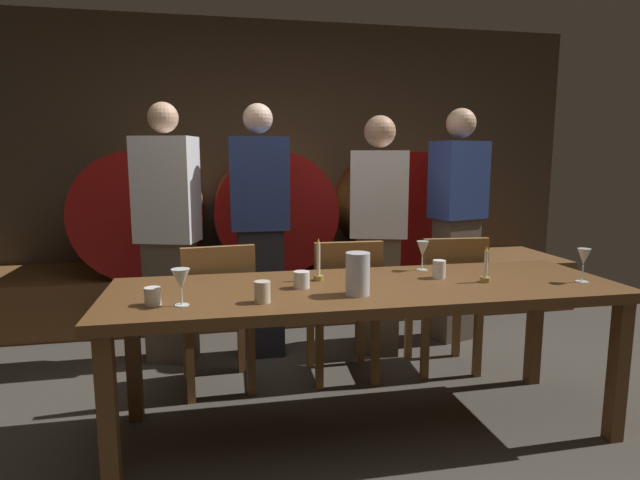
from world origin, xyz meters
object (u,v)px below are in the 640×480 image
object	(u,v)px
candle_left	(318,269)
chair_right	(447,297)
wine_barrel_center	(272,209)
wine_glass_left	(181,280)
guest_far_left	(168,233)
cup_far_right	(439,269)
guest_center_left	(260,230)
candle_right	(485,272)
dining_table	(367,299)
chair_center	(344,303)
wine_glass_center	(423,250)
cup_center_right	(302,280)
pitcher	(358,274)
guest_far_right	(457,223)
wine_barrel_left	(143,212)
cup_far_left	(153,296)
chair_left	(218,311)
wine_glass_right	(583,258)
cup_center_left	(262,292)
guest_center_right	(378,234)
wine_barrel_right	(397,207)

from	to	relation	value
candle_left	chair_right	bearing A→B (deg)	26.11
wine_barrel_center	chair_right	distance (m)	1.82
wine_glass_left	guest_far_left	bearing A→B (deg)	96.75
cup_far_right	guest_center_left	bearing A→B (deg)	127.87
guest_far_left	candle_right	size ratio (longest dim) A/B	9.34
dining_table	candle_right	xyz separation A→B (m)	(0.59, -0.06, 0.12)
chair_center	wine_glass_left	size ratio (longest dim) A/B	5.63
wine_barrel_center	candle_right	world-z (taller)	wine_barrel_center
chair_center	wine_glass_center	bearing A→B (deg)	139.18
cup_center_right	pitcher	bearing A→B (deg)	-37.55
dining_table	guest_far_right	xyz separation A→B (m)	(1.03, 1.17, 0.20)
wine_glass_center	cup_far_right	bearing A→B (deg)	-86.69
wine_barrel_left	cup_far_right	bearing A→B (deg)	-50.04
guest_far_left	cup_far_left	bearing A→B (deg)	109.43
chair_left	guest_center_left	xyz separation A→B (m)	(0.30, 0.55, 0.38)
wine_barrel_center	wine_glass_right	xyz separation A→B (m)	(1.30, -2.24, -0.05)
wine_barrel_center	chair_left	world-z (taller)	wine_barrel_center
guest_far_right	cup_center_left	world-z (taller)	guest_far_right
guest_center_right	cup_far_right	size ratio (longest dim) A/B	17.63
chair_right	cup_center_left	xyz separation A→B (m)	(-1.23, -0.80, 0.30)
wine_barrel_left	wine_glass_center	world-z (taller)	wine_barrel_left
wine_glass_left	cup_far_right	distance (m)	1.29
wine_barrel_center	wine_barrel_right	size ratio (longest dim) A/B	1.00
chair_center	chair_right	size ratio (longest dim) A/B	1.00
chair_right	cup_far_left	world-z (taller)	chair_right
chair_right	guest_center_right	distance (m)	0.64
wine_barrel_right	cup_center_right	size ratio (longest dim) A/B	12.22
guest_far_left	wine_glass_center	bearing A→B (deg)	166.03
guest_far_left	guest_far_right	xyz separation A→B (m)	(2.05, 0.03, 0.01)
wine_barrel_right	wine_barrel_left	bearing A→B (deg)	180.00
chair_right	guest_center_left	world-z (taller)	guest_center_left
candle_right	chair_left	bearing A→B (deg)	153.89
guest_far_left	guest_center_right	world-z (taller)	guest_far_left
dining_table	chair_right	xyz separation A→B (m)	(0.70, 0.59, -0.19)
wine_glass_left	chair_left	bearing A→B (deg)	79.37
wine_barrel_right	candle_right	distance (m)	2.17
wine_glass_right	wine_barrel_center	bearing A→B (deg)	120.01
chair_right	candle_right	size ratio (longest dim) A/B	4.83
candle_left	wine_glass_left	world-z (taller)	candle_left
wine_barrel_right	guest_center_right	distance (m)	1.19
cup_center_right	candle_left	bearing A→B (deg)	51.88
cup_far_left	wine_glass_left	bearing A→B (deg)	-15.23
guest_center_right	cup_far_right	xyz separation A→B (m)	(0.02, -0.95, -0.04)
cup_far_right	guest_center_right	bearing A→B (deg)	91.46
candle_left	pitcher	distance (m)	0.34
pitcher	cup_center_left	size ratio (longest dim) A/B	2.08
guest_center_left	candle_left	distance (m)	1.01
candle_right	wine_glass_left	distance (m)	1.46
guest_far_right	wine_glass_right	size ratio (longest dim) A/B	10.11
guest_center_left	cup_far_right	xyz separation A→B (m)	(0.82, -1.06, -0.08)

